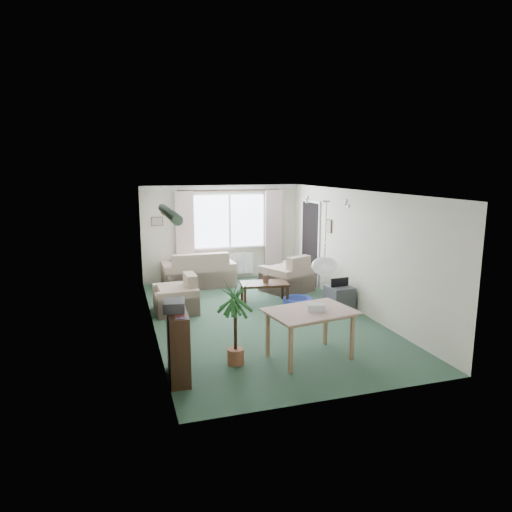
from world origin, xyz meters
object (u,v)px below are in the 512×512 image
object	(u,v)px
houseplant	(235,324)
coffee_table	(264,293)
tv_cube	(339,298)
pet_bed	(298,301)
dining_table	(310,335)
armchair_corner	(287,273)
armchair_left	(176,294)
sofa	(198,269)
bookshelf	(178,345)

from	to	relation	value
houseplant	coffee_table	bearing A→B (deg)	64.01
tv_cube	pet_bed	size ratio (longest dim) A/B	0.83
dining_table	tv_cube	xyz separation A→B (m)	(1.57, 2.07, -0.13)
dining_table	armchair_corner	bearing A→B (deg)	74.16
armchair_left	pet_bed	world-z (taller)	armchair_left
sofa	armchair_left	bearing A→B (deg)	67.54
bookshelf	armchair_left	bearing A→B (deg)	86.13
coffee_table	pet_bed	size ratio (longest dim) A/B	1.59
tv_cube	bookshelf	bearing A→B (deg)	-153.34
bookshelf	tv_cube	bearing A→B (deg)	34.14
armchair_corner	houseplant	distance (m)	4.14
houseplant	armchair_left	bearing A→B (deg)	100.80
sofa	armchair_left	xyz separation A→B (m)	(-0.79, -1.91, -0.05)
coffee_table	bookshelf	xyz separation A→B (m)	(-2.21, -2.98, 0.25)
sofa	tv_cube	distance (m)	3.61
armchair_left	dining_table	xyz separation A→B (m)	(1.63, -2.83, -0.01)
armchair_left	coffee_table	xyz separation A→B (m)	(1.87, 0.06, -0.16)
coffee_table	pet_bed	bearing A→B (deg)	-22.16
houseplant	tv_cube	size ratio (longest dim) A/B	2.40
armchair_corner	coffee_table	world-z (taller)	armchair_corner
armchair_left	armchair_corner	bearing A→B (deg)	105.33
bookshelf	dining_table	distance (m)	1.98
tv_cube	armchair_corner	bearing A→B (deg)	103.65
tv_cube	houseplant	bearing A→B (deg)	-148.77
armchair_left	coffee_table	distance (m)	1.87
sofa	houseplant	size ratio (longest dim) A/B	1.38
armchair_corner	armchair_left	size ratio (longest dim) A/B	1.15
armchair_left	dining_table	size ratio (longest dim) A/B	0.73
dining_table	pet_bed	bearing A→B (deg)	71.28
sofa	armchair_corner	size ratio (longest dim) A/B	1.75
bookshelf	sofa	bearing A→B (deg)	79.56
bookshelf	tv_cube	distance (m)	4.15
sofa	coffee_table	bearing A→B (deg)	120.04
houseplant	bookshelf	bearing A→B (deg)	-166.02
sofa	armchair_corner	world-z (taller)	armchair_corner
armchair_left	bookshelf	size ratio (longest dim) A/B	0.89
armchair_corner	coffee_table	xyz separation A→B (m)	(-0.81, -0.77, -0.21)
armchair_left	bookshelf	xyz separation A→B (m)	(-0.34, -2.92, 0.10)
coffee_table	pet_bed	xyz separation A→B (m)	(0.66, -0.27, -0.16)
bookshelf	armchair_corner	bearing A→B (deg)	53.98
pet_bed	dining_table	bearing A→B (deg)	-108.72
armchair_corner	coffee_table	bearing A→B (deg)	18.99
coffee_table	armchair_corner	bearing A→B (deg)	43.66
sofa	tv_cube	xyz separation A→B (m)	(2.41, -2.68, -0.19)
sofa	armchair_corner	distance (m)	2.17
coffee_table	dining_table	size ratio (longest dim) A/B	0.85
tv_cube	pet_bed	world-z (taller)	tv_cube
armchair_corner	coffee_table	size ratio (longest dim) A/B	0.98
coffee_table	pet_bed	world-z (taller)	coffee_table
sofa	tv_cube	world-z (taller)	sofa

